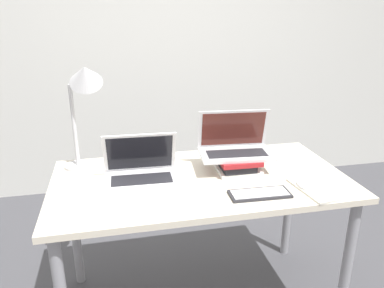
{
  "coord_description": "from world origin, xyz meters",
  "views": [
    {
      "loc": [
        -0.4,
        -1.26,
        1.54
      ],
      "look_at": [
        -0.04,
        0.38,
        0.94
      ],
      "focal_mm": 35.0,
      "sensor_mm": 36.0,
      "label": 1
    }
  ],
  "objects": [
    {
      "name": "mouse",
      "position": [
        0.45,
        0.16,
        0.78
      ],
      "size": [
        0.06,
        0.11,
        0.03
      ],
      "color": "white",
      "rests_on": "desk"
    },
    {
      "name": "notepad",
      "position": [
        0.53,
        0.14,
        0.77
      ],
      "size": [
        0.26,
        0.29,
        0.01
      ],
      "color": "silver",
      "rests_on": "desk"
    },
    {
      "name": "book_stack",
      "position": [
        0.2,
        0.44,
        0.8
      ],
      "size": [
        0.22,
        0.26,
        0.08
      ],
      "color": "white",
      "rests_on": "desk"
    },
    {
      "name": "wall_back",
      "position": [
        0.0,
        1.97,
        1.35
      ],
      "size": [
        8.0,
        0.05,
        2.7
      ],
      "color": "silver",
      "rests_on": "ground_plane"
    },
    {
      "name": "laptop_on_books",
      "position": [
        0.2,
        0.46,
        0.89
      ],
      "size": [
        0.38,
        0.25,
        0.22
      ],
      "color": "silver",
      "rests_on": "book_stack"
    },
    {
      "name": "desk",
      "position": [
        0.0,
        0.38,
        0.68
      ],
      "size": [
        1.44,
        0.75,
        0.76
      ],
      "color": "beige",
      "rests_on": "ground_plane"
    },
    {
      "name": "wireless_keyboard",
      "position": [
        0.22,
        0.14,
        0.77
      ],
      "size": [
        0.28,
        0.12,
        0.01
      ],
      "color": "#28282D",
      "rests_on": "desk"
    },
    {
      "name": "laptop_left",
      "position": [
        -0.29,
        0.42,
        0.81
      ],
      "size": [
        0.36,
        0.25,
        0.23
      ],
      "color": "silver",
      "rests_on": "desk"
    },
    {
      "name": "desk_lamp",
      "position": [
        -0.53,
        0.61,
        1.19
      ],
      "size": [
        0.23,
        0.2,
        0.58
      ],
      "color": "silver",
      "rests_on": "desk"
    }
  ]
}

